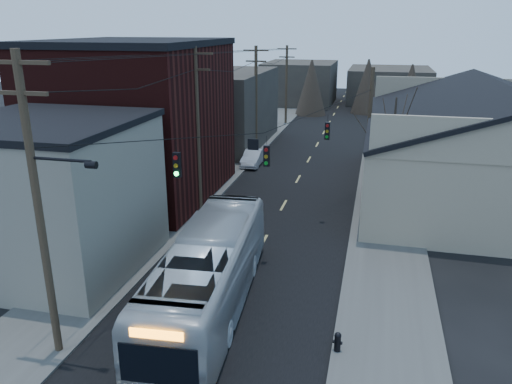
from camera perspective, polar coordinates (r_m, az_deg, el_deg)
road_surface at (r=41.93m, az=5.69°, el=3.04°), size 9.00×110.00×0.02m
sidewalk_left at (r=43.25m, az=-2.88°, el=3.65°), size 4.00×110.00×0.12m
sidewalk_right at (r=41.58m, az=14.60°, el=2.46°), size 4.00×110.00×0.12m
building_clapboard at (r=25.10m, az=-22.34°, el=-0.63°), size 8.00×8.00×7.00m
building_brick at (r=34.35m, az=-13.46°, el=7.72°), size 10.00×12.00×10.00m
building_left_far at (r=49.02m, az=-4.35°, el=9.50°), size 9.00×14.00×7.00m
warehouse at (r=36.85m, az=25.11°, el=3.51°), size 16.16×20.60×7.73m
building_far_left at (r=76.36m, az=5.04°, el=12.33°), size 10.00×12.00×6.00m
building_far_right at (r=80.54m, az=14.97°, el=11.75°), size 12.00×14.00×5.00m
bare_tree at (r=31.01m, az=15.20°, el=3.80°), size 0.40×0.40×7.20m
utility_lines at (r=35.79m, az=-0.41°, el=8.57°), size 11.24×45.28×10.50m
bus at (r=20.42m, az=-5.43°, el=-9.23°), size 3.69×12.09×3.32m
parked_car at (r=41.71m, az=-0.33°, el=3.96°), size 1.45×3.99×1.31m
fire_hydrant at (r=18.66m, az=9.31°, el=-16.45°), size 0.35×0.25×0.74m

